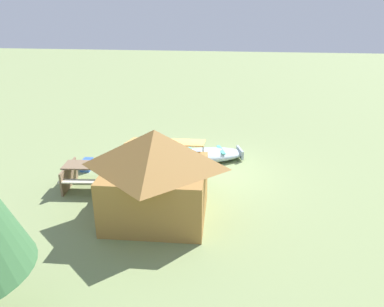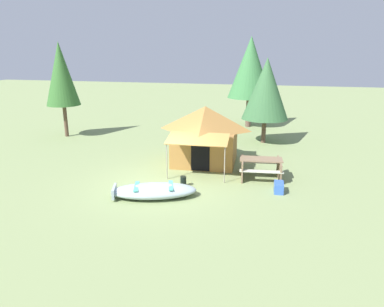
# 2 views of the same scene
# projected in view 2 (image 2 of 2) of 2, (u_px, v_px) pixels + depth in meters

# --- Properties ---
(ground_plane) EXTENTS (80.00, 80.00, 0.00)m
(ground_plane) POSITION_uv_depth(u_px,v_px,m) (163.00, 184.00, 13.33)
(ground_plane) COLOR #81925C
(beached_rowboat) EXTENTS (3.11, 1.99, 0.44)m
(beached_rowboat) POSITION_uv_depth(u_px,v_px,m) (153.00, 191.00, 12.12)
(beached_rowboat) COLOR #9DB1B7
(beached_rowboat) RESTS_ON ground_plane
(canvas_cabin_tent) EXTENTS (2.94, 3.87, 2.51)m
(canvas_cabin_tent) POSITION_uv_depth(u_px,v_px,m) (205.00, 134.00, 15.50)
(canvas_cabin_tent) COLOR #A47338
(canvas_cabin_tent) RESTS_ON ground_plane
(picnic_table) EXTENTS (1.74, 1.56, 0.79)m
(picnic_table) POSITION_uv_depth(u_px,v_px,m) (261.00, 166.00, 13.83)
(picnic_table) COLOR #81684D
(picnic_table) RESTS_ON ground_plane
(cooler_box) EXTENTS (0.34, 0.58, 0.36)m
(cooler_box) POSITION_uv_depth(u_px,v_px,m) (279.00, 187.00, 12.53)
(cooler_box) COLOR blue
(cooler_box) RESTS_ON ground_plane
(fuel_can) EXTENTS (0.24, 0.24, 0.38)m
(fuel_can) POSITION_uv_depth(u_px,v_px,m) (183.00, 181.00, 13.08)
(fuel_can) COLOR black
(fuel_can) RESTS_ON ground_plane
(pine_tree_back_left) EXTENTS (2.42, 2.42, 4.44)m
(pine_tree_back_left) POSITION_uv_depth(u_px,v_px,m) (266.00, 89.00, 18.50)
(pine_tree_back_left) COLOR brown
(pine_tree_back_left) RESTS_ON ground_plane
(pine_tree_back_right) EXTENTS (1.85, 1.85, 5.25)m
(pine_tree_back_right) POSITION_uv_depth(u_px,v_px,m) (61.00, 74.00, 19.71)
(pine_tree_back_right) COLOR brown
(pine_tree_back_right) RESTS_ON ground_plane
(pine_tree_far_center) EXTENTS (2.75, 2.75, 5.63)m
(pine_tree_far_center) POSITION_uv_depth(u_px,v_px,m) (250.00, 68.00, 22.24)
(pine_tree_far_center) COLOR brown
(pine_tree_far_center) RESTS_ON ground_plane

